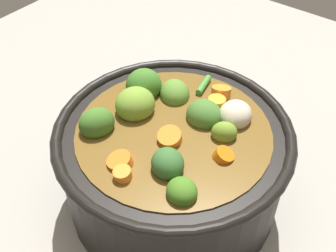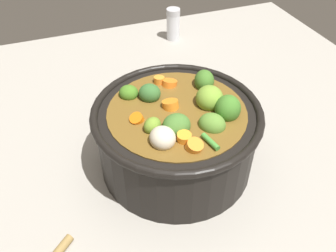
# 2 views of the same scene
# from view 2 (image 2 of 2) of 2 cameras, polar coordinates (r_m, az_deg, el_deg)

# --- Properties ---
(ground_plane) EXTENTS (1.10, 1.10, 0.00)m
(ground_plane) POSITION_cam_2_polar(r_m,az_deg,el_deg) (0.62, 1.27, -5.76)
(ground_plane) COLOR #9E998E
(cooking_pot) EXTENTS (0.27, 0.27, 0.15)m
(cooking_pot) POSITION_cam_2_polar(r_m,az_deg,el_deg) (0.58, 1.43, -1.44)
(cooking_pot) COLOR black
(cooking_pot) RESTS_ON ground_plane
(salt_shaker) EXTENTS (0.04, 0.04, 0.08)m
(salt_shaker) POSITION_cam_2_polar(r_m,az_deg,el_deg) (0.97, 0.84, 16.15)
(salt_shaker) COLOR silver
(salt_shaker) RESTS_ON ground_plane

